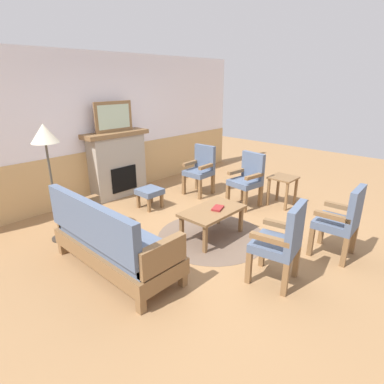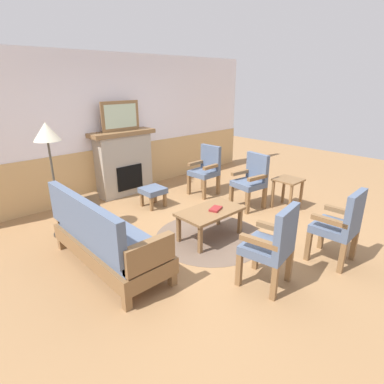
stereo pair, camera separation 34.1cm
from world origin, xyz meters
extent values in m
plane|color=#997047|center=(0.00, 0.00, 0.00)|extent=(14.00, 14.00, 0.00)
cube|color=white|center=(0.00, 2.60, 1.35)|extent=(7.20, 0.12, 2.70)
cube|color=tan|center=(0.00, 2.53, 0.47)|extent=(7.20, 0.02, 0.95)
cube|color=#A39989|center=(0.00, 2.35, 0.60)|extent=(1.10, 0.36, 1.20)
cube|color=black|center=(0.00, 2.16, 0.38)|extent=(0.56, 0.02, 0.48)
cube|color=brown|center=(0.00, 2.35, 1.24)|extent=(1.30, 0.44, 0.08)
cube|color=brown|center=(0.00, 2.35, 1.56)|extent=(0.80, 0.03, 0.56)
cube|color=#B2C6A8|center=(0.00, 2.33, 1.56)|extent=(0.68, 0.01, 0.44)
cube|color=brown|center=(-1.26, -0.67, 0.08)|extent=(0.08, 0.08, 0.16)
cube|color=brown|center=(-1.26, 1.01, 0.08)|extent=(0.08, 0.08, 0.16)
cube|color=brown|center=(-1.86, -0.67, 0.08)|extent=(0.08, 0.08, 0.16)
cube|color=brown|center=(-1.86, 1.01, 0.08)|extent=(0.08, 0.08, 0.16)
cube|color=brown|center=(-1.56, 0.17, 0.26)|extent=(0.70, 1.80, 0.20)
cube|color=slate|center=(-1.56, 0.17, 0.42)|extent=(0.60, 1.70, 0.12)
cube|color=slate|center=(-1.86, 0.17, 0.73)|extent=(0.10, 1.70, 0.50)
cube|color=brown|center=(-1.56, -0.68, 0.53)|extent=(0.60, 0.10, 0.30)
cube|color=brown|center=(-1.56, 1.02, 0.53)|extent=(0.60, 0.10, 0.30)
cube|color=brown|center=(-0.54, -0.39, 0.20)|extent=(0.05, 0.05, 0.40)
cube|color=brown|center=(0.30, -0.39, 0.20)|extent=(0.05, 0.05, 0.40)
cube|color=brown|center=(-0.54, 0.05, 0.20)|extent=(0.05, 0.05, 0.40)
cube|color=brown|center=(0.30, 0.05, 0.20)|extent=(0.05, 0.05, 0.40)
cube|color=brown|center=(-0.12, -0.17, 0.42)|extent=(0.96, 0.56, 0.04)
cylinder|color=brown|center=(-0.12, -0.17, 0.00)|extent=(1.63, 1.63, 0.01)
cube|color=maroon|center=(-0.06, -0.22, 0.46)|extent=(0.24, 0.19, 0.03)
cube|color=brown|center=(-0.16, 1.24, 0.13)|extent=(0.05, 0.05, 0.26)
cube|color=brown|center=(0.14, 1.24, 0.13)|extent=(0.05, 0.05, 0.26)
cube|color=brown|center=(-0.16, 1.54, 0.13)|extent=(0.05, 0.05, 0.26)
cube|color=brown|center=(0.14, 1.54, 0.13)|extent=(0.05, 0.05, 0.26)
cube|color=slate|center=(-0.01, 1.39, 0.31)|extent=(0.40, 0.40, 0.10)
cube|color=brown|center=(0.93, 1.00, 0.20)|extent=(0.06, 0.06, 0.40)
cube|color=brown|center=(0.91, 1.42, 0.20)|extent=(0.06, 0.06, 0.40)
cube|color=brown|center=(1.35, 1.02, 0.20)|extent=(0.06, 0.06, 0.40)
cube|color=brown|center=(1.33, 1.43, 0.20)|extent=(0.06, 0.06, 0.40)
cube|color=slate|center=(1.13, 1.22, 0.45)|extent=(0.50, 0.50, 0.10)
cube|color=slate|center=(1.33, 1.22, 0.74)|extent=(0.10, 0.48, 0.48)
cube|color=brown|center=(1.14, 1.01, 0.62)|extent=(0.44, 0.09, 0.06)
cube|color=brown|center=(1.12, 1.42, 0.62)|extent=(0.44, 0.09, 0.06)
cube|color=brown|center=(0.98, -0.01, 0.20)|extent=(0.07, 0.07, 0.40)
cube|color=brown|center=(1.04, 0.41, 0.20)|extent=(0.07, 0.07, 0.40)
cube|color=brown|center=(1.40, -0.06, 0.20)|extent=(0.07, 0.07, 0.40)
cube|color=brown|center=(1.45, 0.35, 0.20)|extent=(0.07, 0.07, 0.40)
cube|color=slate|center=(1.22, 0.17, 0.45)|extent=(0.54, 0.54, 0.10)
cube|color=slate|center=(1.42, 0.14, 0.74)|extent=(0.14, 0.49, 0.48)
cube|color=brown|center=(1.19, -0.03, 0.62)|extent=(0.45, 0.13, 0.06)
cube|color=brown|center=(1.25, 0.37, 0.62)|extent=(0.45, 0.13, 0.06)
cube|color=brown|center=(-0.71, -1.19, 0.20)|extent=(0.07, 0.07, 0.40)
cube|color=brown|center=(-0.29, -1.12, 0.20)|extent=(0.07, 0.07, 0.40)
cube|color=brown|center=(-0.64, -1.60, 0.20)|extent=(0.07, 0.07, 0.40)
cube|color=brown|center=(-0.22, -1.53, 0.20)|extent=(0.07, 0.07, 0.40)
cube|color=slate|center=(-0.46, -1.36, 0.45)|extent=(0.55, 0.55, 0.10)
cube|color=slate|center=(-0.43, -1.56, 0.74)|extent=(0.49, 0.16, 0.48)
cube|color=brown|center=(-0.67, -1.39, 0.62)|extent=(0.14, 0.45, 0.06)
cube|color=brown|center=(-0.26, -1.32, 0.62)|extent=(0.14, 0.45, 0.06)
cube|color=brown|center=(0.36, -1.46, 0.20)|extent=(0.06, 0.06, 0.40)
cube|color=brown|center=(0.78, -1.43, 0.20)|extent=(0.06, 0.06, 0.40)
cube|color=brown|center=(0.39, -1.88, 0.20)|extent=(0.06, 0.06, 0.40)
cube|color=brown|center=(0.80, -1.85, 0.20)|extent=(0.06, 0.06, 0.40)
cube|color=slate|center=(0.58, -1.66, 0.45)|extent=(0.51, 0.51, 0.10)
cube|color=slate|center=(0.59, -1.86, 0.74)|extent=(0.48, 0.11, 0.48)
cube|color=brown|center=(0.38, -1.67, 0.62)|extent=(0.09, 0.44, 0.06)
cube|color=brown|center=(0.79, -1.64, 0.62)|extent=(0.09, 0.44, 0.06)
cube|color=brown|center=(1.54, -0.14, 0.26)|extent=(0.04, 0.04, 0.52)
cube|color=brown|center=(1.90, -0.14, 0.26)|extent=(0.04, 0.04, 0.52)
cube|color=brown|center=(1.54, -0.50, 0.26)|extent=(0.04, 0.04, 0.52)
cube|color=brown|center=(1.90, -0.50, 0.26)|extent=(0.04, 0.04, 0.52)
cube|color=brown|center=(1.72, -0.32, 0.54)|extent=(0.44, 0.44, 0.03)
cylinder|color=#332D28|center=(-1.70, 1.42, 0.01)|extent=(0.24, 0.24, 0.03)
cylinder|color=#4C473D|center=(-1.70, 1.42, 0.73)|extent=(0.03, 0.03, 1.40)
cone|color=beige|center=(-1.70, 1.42, 1.55)|extent=(0.36, 0.36, 0.25)
camera|label=1|loc=(-3.40, -2.80, 2.22)|focal=29.33mm
camera|label=2|loc=(-3.16, -3.04, 2.22)|focal=29.33mm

